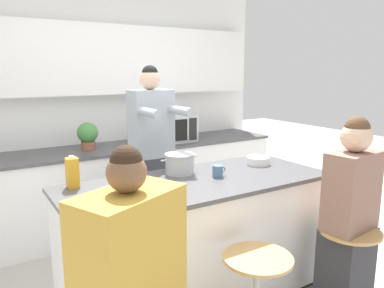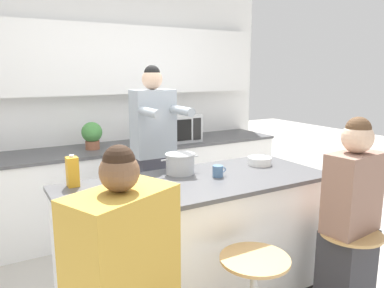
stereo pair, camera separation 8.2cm
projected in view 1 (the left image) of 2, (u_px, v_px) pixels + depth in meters
wall_back at (104, 86)px, 4.18m from camera, size 4.04×0.22×2.70m
back_counter at (119, 187)px, 4.12m from camera, size 3.75×0.69×0.90m
kitchen_island at (198, 240)px, 2.77m from camera, size 1.97×0.81×0.94m
bar_stool_rightmost at (347, 265)px, 2.61m from camera, size 0.41×0.41×0.64m
person_cooking at (152, 168)px, 3.26m from camera, size 0.36×0.54×1.75m
person_seated_near at (349, 226)px, 2.58m from camera, size 0.42×0.30×1.42m
cooking_pot at (180, 164)px, 2.84m from camera, size 0.32×0.23×0.15m
fruit_bowl at (258, 160)px, 3.13m from camera, size 0.20×0.20×0.06m
coffee_cup_near at (218, 171)px, 2.76m from camera, size 0.11×0.08×0.08m
banana_bunch at (163, 194)px, 2.30m from camera, size 0.18×0.13×0.06m
juice_carton at (72, 173)px, 2.49m from camera, size 0.08×0.08×0.22m
microwave at (170, 128)px, 4.28m from camera, size 0.55×0.37×0.31m
potted_plant at (88, 135)px, 3.84m from camera, size 0.21×0.21×0.29m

